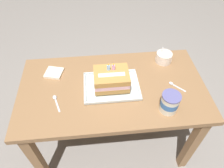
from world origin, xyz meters
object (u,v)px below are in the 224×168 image
napkin_pile (54,73)px  foil_tray (111,87)px  ice_cream_tub (170,103)px  serving_spoon_near_tray (55,99)px  bowl_stack (164,57)px  birthday_cake (111,79)px  serving_spoon_by_bowls (173,84)px

napkin_pile → foil_tray: bearing=-23.4°
ice_cream_tub → napkin_pile: (-0.69, 0.37, -0.06)m
ice_cream_tub → napkin_pile: size_ratio=0.94×
serving_spoon_near_tray → ice_cream_tub: bearing=-11.7°
ice_cream_tub → foil_tray: bearing=146.9°
ice_cream_tub → serving_spoon_near_tray: bearing=168.3°
bowl_stack → birthday_cake: bearing=-151.3°
serving_spoon_by_bowls → serving_spoon_near_tray: bearing=-176.4°
napkin_pile → bowl_stack: bearing=4.0°
ice_cream_tub → napkin_pile: ice_cream_tub is taller
foil_tray → birthday_cake: birthday_cake is taller
foil_tray → serving_spoon_by_bowls: bearing=-2.7°
serving_spoon_near_tray → serving_spoon_by_bowls: bearing=3.6°
bowl_stack → serving_spoon_near_tray: size_ratio=0.88×
foil_tray → serving_spoon_near_tray: foil_tray is taller
ice_cream_tub → serving_spoon_by_bowls: bearing=64.3°
serving_spoon_by_bowls → bowl_stack: bearing=90.7°
serving_spoon_near_tray → napkin_pile: napkin_pile is taller
bowl_stack → ice_cream_tub: bearing=-101.6°
ice_cream_tub → serving_spoon_by_bowls: 0.21m
birthday_cake → serving_spoon_by_bowls: (0.40, -0.02, -0.07)m
foil_tray → bowl_stack: size_ratio=3.03×
birthday_cake → serving_spoon_near_tray: birthday_cake is taller
foil_tray → birthday_cake: bearing=90.0°
foil_tray → napkin_pile: foil_tray is taller
bowl_stack → serving_spoon_near_tray: bearing=-159.3°
foil_tray → ice_cream_tub: size_ratio=2.78×
birthday_cake → napkin_pile: birthday_cake is taller
birthday_cake → ice_cream_tub: (0.31, -0.20, -0.01)m
foil_tray → serving_spoon_near_tray: bearing=-169.4°
foil_tray → birthday_cake: 0.07m
foil_tray → serving_spoon_by_bowls: 0.40m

